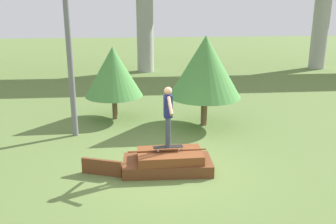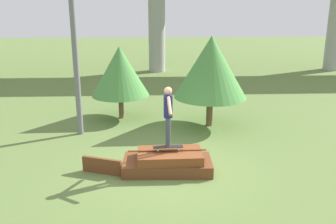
% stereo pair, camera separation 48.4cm
% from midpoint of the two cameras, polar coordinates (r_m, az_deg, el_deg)
% --- Properties ---
extents(ground_plane, '(80.00, 80.00, 0.00)m').
position_cam_midpoint_polar(ground_plane, '(10.72, -1.43, -8.92)').
color(ground_plane, olive).
extents(scrap_pile, '(2.52, 1.26, 0.64)m').
position_cam_midpoint_polar(scrap_pile, '(10.60, -1.31, -7.65)').
color(scrap_pile, brown).
rests_on(scrap_pile, ground_plane).
extents(scrap_plank_loose, '(1.13, 0.49, 0.45)m').
position_cam_midpoint_polar(scrap_plank_loose, '(10.58, -11.37, -8.27)').
color(scrap_plank_loose, brown).
rests_on(scrap_plank_loose, ground_plane).
extents(skateboard, '(0.84, 0.25, 0.09)m').
position_cam_midpoint_polar(skateboard, '(10.44, -1.33, -5.37)').
color(skateboard, black).
rests_on(skateboard, scrap_pile).
extents(skater, '(0.23, 1.27, 1.70)m').
position_cam_midpoint_polar(skater, '(10.11, -1.37, -0.07)').
color(skater, '#383D4C').
rests_on(skater, skateboard).
extents(utility_pole, '(1.30, 0.20, 7.78)m').
position_cam_midpoint_polar(utility_pole, '(13.08, -16.19, 13.33)').
color(utility_pole, slate).
rests_on(utility_pole, ground_plane).
extents(tree_behind_left, '(2.29, 2.29, 2.92)m').
position_cam_midpoint_polar(tree_behind_left, '(14.98, -9.26, 6.07)').
color(tree_behind_left, brown).
rests_on(tree_behind_left, ground_plane).
extents(tree_behind_right, '(2.72, 2.72, 3.42)m').
position_cam_midpoint_polar(tree_behind_right, '(13.99, 4.71, 6.88)').
color(tree_behind_right, brown).
rests_on(tree_behind_right, ground_plane).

